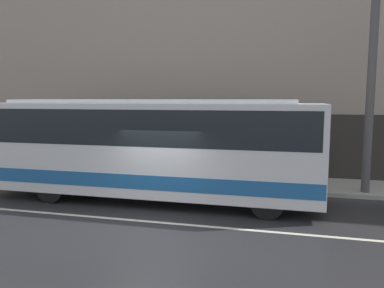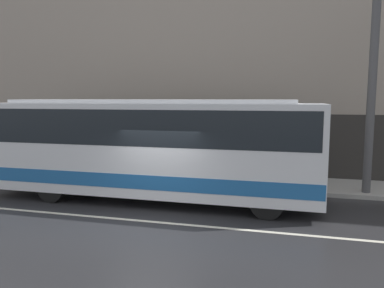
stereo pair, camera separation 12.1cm
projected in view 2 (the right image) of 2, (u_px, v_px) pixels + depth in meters
The scene contains 7 objects.
ground_plane at pixel (149, 222), 10.54m from camera, with size 60.00×60.00×0.00m, color #262628.
sidewalk at pixel (195, 179), 15.66m from camera, with size 60.00×2.68×0.15m.
building_facade at pixel (204, 32), 16.32m from camera, with size 60.00×0.35×13.07m.
lane_stripe at pixel (149, 221), 10.54m from camera, with size 54.00×0.14×0.01m.
transit_bus at pixel (151, 144), 12.59m from camera, with size 11.09×2.56×3.41m.
utility_pole_near at pixel (372, 90), 12.77m from camera, with size 0.28×0.28×7.19m.
pedestrian_waiting at pixel (94, 154), 17.09m from camera, with size 0.36×0.36×1.65m.
Camera 2 is at (3.74, -9.56, 3.46)m, focal length 35.00 mm.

